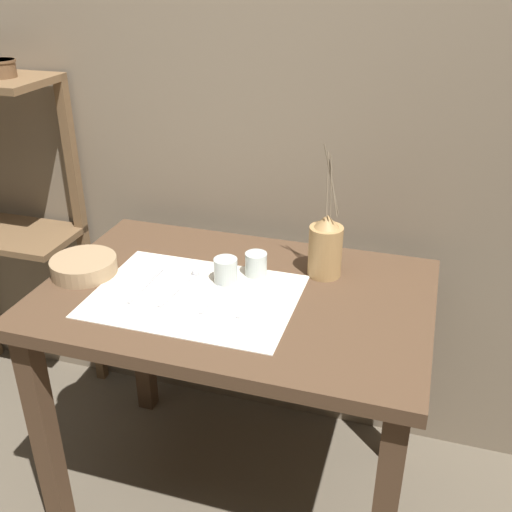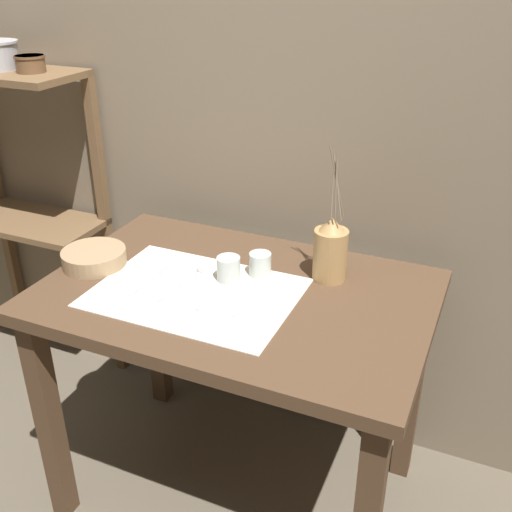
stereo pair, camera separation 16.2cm
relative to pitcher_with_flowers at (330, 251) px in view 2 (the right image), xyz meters
name	(u,v)px [view 2 (the right image)]	position (x,y,z in m)	size (l,w,h in m)	color
ground_plane	(239,488)	(-0.22, -0.17, -0.88)	(12.00, 12.00, 0.00)	brown
stone_wall_back	(298,108)	(-0.22, 0.30, 0.32)	(7.00, 0.06, 2.40)	#7A6B56
wooden_table	(236,325)	(-0.22, -0.17, -0.21)	(1.10, 0.73, 0.79)	#4C3523
wooden_shelf_unit	(27,175)	(-1.25, 0.15, 0.01)	(0.58, 0.28, 1.28)	brown
linen_cloth	(196,292)	(-0.32, -0.23, -0.09)	(0.56, 0.41, 0.00)	silver
pitcher_with_flowers	(330,251)	(0.00, 0.00, 0.00)	(0.10, 0.10, 0.40)	#A87F4C
wooden_bowl	(94,257)	(-0.68, -0.20, -0.07)	(0.19, 0.19, 0.05)	#9E7F5B
glass_tumbler_near	(229,269)	(-0.26, -0.13, -0.05)	(0.07, 0.07, 0.07)	#B7C1BC
glass_tumbler_far	(260,264)	(-0.19, -0.07, -0.05)	(0.06, 0.06, 0.07)	#B7C1BC
fork_inner	(150,280)	(-0.47, -0.23, -0.08)	(0.02, 0.20, 0.00)	#A8A8AD
spoon_inner	(192,276)	(-0.37, -0.16, -0.08)	(0.04, 0.21, 0.02)	#A8A8AD
knife_center	(214,293)	(-0.27, -0.22, -0.08)	(0.01, 0.20, 0.00)	#A8A8AD
fork_outer	(250,299)	(-0.16, -0.21, -0.08)	(0.02, 0.20, 0.00)	#A8A8AD
metal_pot_small	(30,63)	(-1.11, 0.11, 0.43)	(0.10, 0.10, 0.06)	brown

